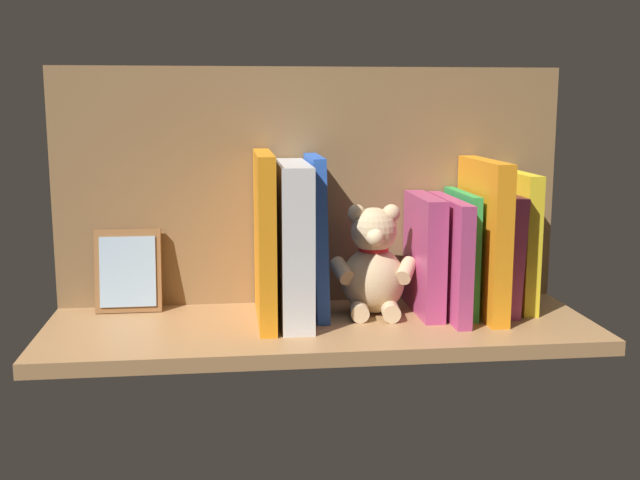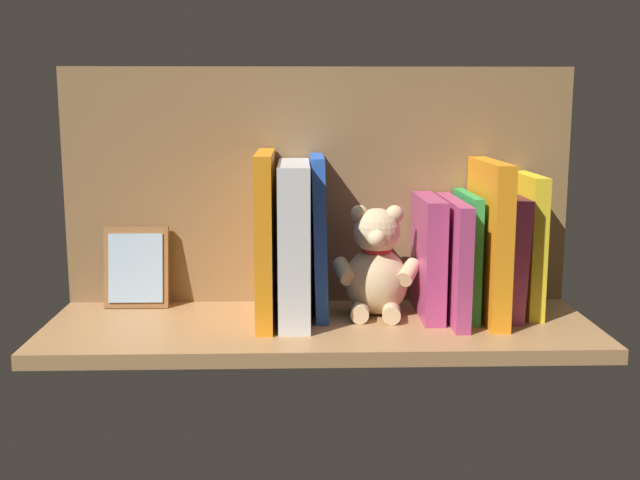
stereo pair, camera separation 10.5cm
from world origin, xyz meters
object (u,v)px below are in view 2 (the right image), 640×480
object	(u,v)px
teddy_bear	(376,267)
picture_frame_leaning	(136,267)
book_0	(527,244)
dictionary_thick_white	(294,242)

from	to	relation	value
teddy_bear	picture_frame_leaning	world-z (taller)	teddy_bear
book_0	dictionary_thick_white	distance (cm)	37.55
book_0	teddy_bear	xyz separation A→B (cm)	(24.39, 1.16, -3.40)
dictionary_thick_white	picture_frame_leaning	world-z (taller)	dictionary_thick_white
dictionary_thick_white	picture_frame_leaning	size ratio (longest dim) A/B	1.81
book_0	dictionary_thick_white	size ratio (longest dim) A/B	0.91
book_0	dictionary_thick_white	bearing A→B (deg)	4.48
dictionary_thick_white	picture_frame_leaning	xyz separation A→B (cm)	(26.24, -7.85, -5.62)
teddy_bear	dictionary_thick_white	bearing A→B (deg)	13.66
dictionary_thick_white	picture_frame_leaning	distance (cm)	27.96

